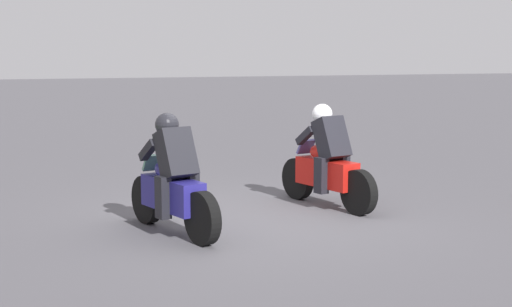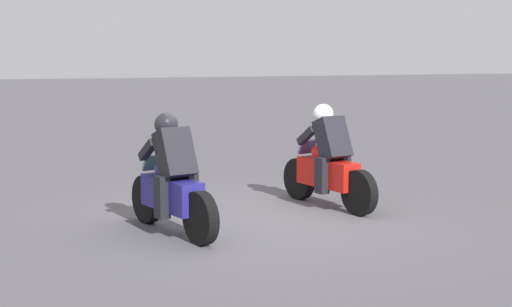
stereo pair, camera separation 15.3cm
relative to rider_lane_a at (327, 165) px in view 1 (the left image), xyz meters
The scene contains 3 objects.
ground_plane 1.46m from the rider_lane_a, 108.52° to the left, with size 120.00×120.00×0.00m, color #514F54.
rider_lane_a is the anchor object (origin of this frame).
rider_lane_b 2.65m from the rider_lane_a, 106.43° to the left, with size 2.02×0.67×1.51m.
Camera 1 is at (-9.13, 3.73, 2.23)m, focal length 52.05 mm.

